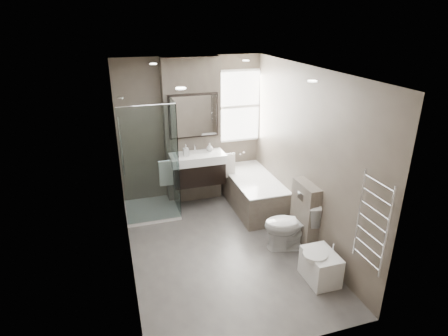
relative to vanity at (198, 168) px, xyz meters
name	(u,v)px	position (x,y,z in m)	size (l,w,h in m)	color
room	(221,168)	(0.00, -1.43, 0.56)	(2.70, 3.90, 2.70)	#524F4C
vanity_pier	(192,132)	(0.00, 0.35, 0.56)	(1.00, 0.25, 2.60)	#5C5348
vanity	(198,168)	(0.00, 0.00, 0.00)	(0.95, 0.47, 0.66)	black
mirror_cabinet	(194,116)	(0.00, 0.19, 0.89)	(0.86, 0.08, 0.76)	black
towel_left	(166,173)	(-0.56, -0.02, -0.02)	(0.24, 0.06, 0.44)	silver
towel_right	(228,166)	(0.56, -0.02, -0.02)	(0.24, 0.06, 0.44)	silver
shower_enclosure	(156,188)	(-0.75, -0.08, -0.25)	(0.90, 0.90, 2.00)	white
bathtub	(253,191)	(0.92, -0.33, -0.43)	(0.75, 1.60, 0.57)	#5C5348
window	(238,106)	(0.90, 0.45, 0.93)	(0.98, 0.06, 1.33)	white
toilet	(290,225)	(0.97, -1.70, -0.36)	(0.43, 0.76, 0.77)	white
cistern_box	(305,215)	(1.21, -1.68, -0.24)	(0.19, 0.55, 1.00)	#5C5348
bidet	(320,266)	(1.01, -2.49, -0.53)	(0.44, 0.51, 0.53)	white
towel_radiator	(373,223)	(1.25, -3.03, 0.38)	(0.03, 0.49, 1.10)	silver
soap_bottle_a	(186,150)	(-0.20, -0.02, 0.36)	(0.09, 0.09, 0.20)	white
soap_bottle_b	(210,147)	(0.25, 0.10, 0.33)	(0.11, 0.11, 0.14)	white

